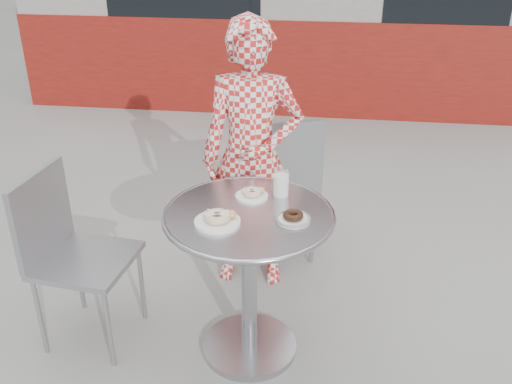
# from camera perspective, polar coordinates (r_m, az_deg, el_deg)

# --- Properties ---
(ground) EXTENTS (60.00, 60.00, 0.00)m
(ground) POSITION_cam_1_polar(r_m,az_deg,el_deg) (3.07, -0.67, -14.95)
(ground) COLOR #979590
(ground) RESTS_ON ground
(bistro_table) EXTENTS (0.79, 0.79, 0.80)m
(bistro_table) POSITION_cam_1_polar(r_m,az_deg,el_deg) (2.68, -0.71, -5.75)
(bistro_table) COLOR #B4B4B9
(bistro_table) RESTS_ON ground
(chair_far) EXTENTS (0.60, 0.61, 0.97)m
(chair_far) POSITION_cam_1_polar(r_m,az_deg,el_deg) (3.63, 1.80, -1.99)
(chair_far) COLOR #989A9F
(chair_far) RESTS_ON ground
(chair_left) EXTENTS (0.49, 0.49, 0.92)m
(chair_left) POSITION_cam_1_polar(r_m,az_deg,el_deg) (3.07, -16.37, -9.41)
(chair_left) COLOR #989A9F
(chair_left) RESTS_ON ground
(seated_person) EXTENTS (0.59, 0.40, 1.55)m
(seated_person) POSITION_cam_1_polar(r_m,az_deg,el_deg) (3.19, -0.41, 3.41)
(seated_person) COLOR red
(seated_person) RESTS_ON ground
(plate_far) EXTENTS (0.16, 0.16, 0.04)m
(plate_far) POSITION_cam_1_polar(r_m,az_deg,el_deg) (2.71, -0.37, -0.17)
(plate_far) COLOR white
(plate_far) RESTS_ON bistro_table
(plate_near) EXTENTS (0.20, 0.20, 0.05)m
(plate_near) POSITION_cam_1_polar(r_m,az_deg,el_deg) (2.49, -3.81, -2.69)
(plate_near) COLOR white
(plate_near) RESTS_ON bistro_table
(plate_checker) EXTENTS (0.16, 0.16, 0.04)m
(plate_checker) POSITION_cam_1_polar(r_m,az_deg,el_deg) (2.52, 3.73, -2.59)
(plate_checker) COLOR white
(plate_checker) RESTS_ON bistro_table
(milk_cup) EXTENTS (0.08, 0.08, 0.13)m
(milk_cup) POSITION_cam_1_polar(r_m,az_deg,el_deg) (2.71, 2.52, 0.79)
(milk_cup) COLOR white
(milk_cup) RESTS_ON bistro_table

